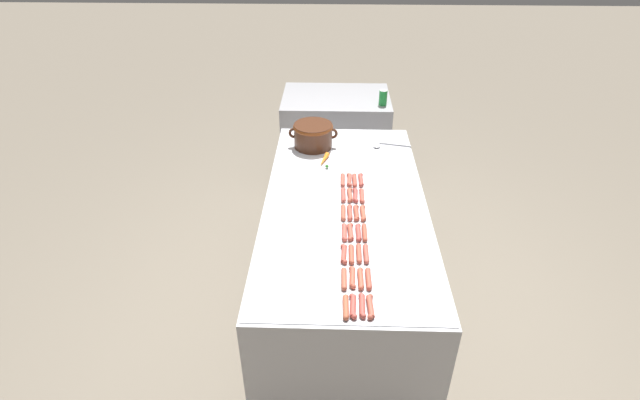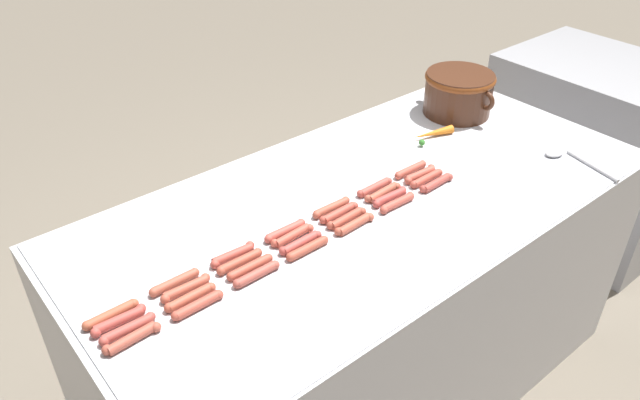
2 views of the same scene
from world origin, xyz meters
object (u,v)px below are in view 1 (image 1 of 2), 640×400
at_px(hot_dog_13, 349,180).
at_px(hot_dog_17, 358,232).
at_px(hot_dog_0, 346,307).
at_px(carrot, 324,160).
at_px(hot_dog_3, 344,232).
at_px(hot_dog_27, 361,180).
at_px(hot_dog_8, 352,277).
at_px(hot_dog_20, 355,180).
at_px(hot_dog_22, 368,279).
at_px(hot_dog_6, 343,180).
at_px(hot_dog_16, 359,253).
at_px(hot_dog_10, 350,232).
at_px(hot_dog_19, 355,195).
at_px(hot_dog_5, 343,195).
at_px(soda_can, 383,98).
at_px(hot_dog_11, 350,213).
at_px(hot_dog_23, 366,254).
at_px(hot_dog_9, 351,254).
at_px(hot_dog_18, 356,213).
at_px(hot_dog_21, 370,307).
at_px(hot_dog_15, 361,279).
at_px(hot_dog_7, 353,306).
at_px(hot_dog_14, 362,306).
at_px(hot_dog_25, 363,213).
at_px(hot_dog_4, 343,213).
at_px(hot_dog_26, 362,196).
at_px(hot_dog_2, 344,254).
at_px(back_cabinet, 335,144).
at_px(bean_pot, 313,134).
at_px(hot_dog_24, 365,233).
at_px(serving_spoon, 383,145).

distance_m(hot_dog_13, hot_dog_17, 0.53).
bearing_deg(hot_dog_0, carrot, 95.48).
height_order(hot_dog_3, hot_dog_27, same).
distance_m(hot_dog_8, hot_dog_20, 0.87).
bearing_deg(hot_dog_22, hot_dog_3, 106.85).
distance_m(hot_dog_13, hot_dog_27, 0.07).
distance_m(hot_dog_6, hot_dog_16, 0.70).
xyz_separation_m(hot_dog_10, hot_dog_19, (0.04, 0.36, 0.00)).
height_order(hot_dog_5, hot_dog_10, same).
bearing_deg(hot_dog_20, hot_dog_6, -179.96).
bearing_deg(soda_can, hot_dog_11, -100.86).
bearing_deg(hot_dog_27, hot_dog_23, -90.27).
xyz_separation_m(hot_dog_6, hot_dog_9, (0.04, -0.71, 0.00)).
distance_m(hot_dog_5, hot_dog_27, 0.20).
relative_size(hot_dog_18, hot_dog_23, 1.00).
bearing_deg(hot_dog_21, hot_dog_20, 91.97).
bearing_deg(hot_dog_19, hot_dog_20, 90.00).
bearing_deg(hot_dog_8, hot_dog_15, -11.21).
distance_m(hot_dog_0, hot_dog_7, 0.03).
bearing_deg(hot_dog_14, hot_dog_7, -173.00).
relative_size(hot_dog_18, hot_dog_27, 1.00).
bearing_deg(hot_dog_15, hot_dog_25, 86.32).
bearing_deg(hot_dog_17, hot_dog_18, 91.61).
relative_size(hot_dog_4, hot_dog_26, 1.00).
bearing_deg(hot_dog_3, hot_dog_0, -90.04).
bearing_deg(hot_dog_16, hot_dog_7, -96.16).
relative_size(hot_dog_2, hot_dog_8, 1.00).
distance_m(hot_dog_4, hot_dog_14, 0.70).
relative_size(hot_dog_17, hot_dog_18, 1.00).
relative_size(back_cabinet, hot_dog_17, 6.35).
distance_m(hot_dog_8, hot_dog_22, 0.07).
distance_m(back_cabinet, bean_pot, 1.10).
bearing_deg(hot_dog_13, hot_dog_22, -85.48).
relative_size(hot_dog_24, carrot, 0.81).
bearing_deg(hot_dog_4, hot_dog_13, 83.40).
height_order(hot_dog_0, hot_dog_15, same).
bearing_deg(back_cabinet, serving_spoon, -70.55).
height_order(hot_dog_2, hot_dog_25, same).
xyz_separation_m(hot_dog_0, hot_dog_5, (-0.00, 0.89, 0.00)).
bearing_deg(soda_can, hot_dog_0, -98.33).
bearing_deg(hot_dog_17, hot_dog_0, -97.82).
height_order(hot_dog_17, hot_dog_20, same).
relative_size(hot_dog_7, hot_dog_15, 1.00).
height_order(back_cabinet, bean_pot, bean_pot).
distance_m(hot_dog_9, hot_dog_14, 0.34).
height_order(hot_dog_11, carrot, carrot).
height_order(back_cabinet, hot_dog_18, hot_dog_18).
distance_m(hot_dog_4, hot_dog_18, 0.07).
height_order(hot_dog_11, hot_dog_16, same).
bearing_deg(hot_dog_14, hot_dog_17, 89.73).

